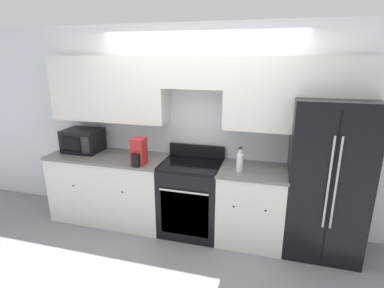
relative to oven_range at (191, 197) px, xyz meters
name	(u,v)px	position (x,y,z in m)	size (l,w,h in m)	color
ground_plane	(185,243)	(0.01, -0.31, -0.47)	(12.00, 12.00, 0.00)	gray
wall_back	(198,112)	(0.01, 0.27, 1.05)	(8.00, 0.39, 2.60)	silver
lower_cabinets_left	(111,187)	(-1.16, 0.00, 0.00)	(1.60, 0.64, 0.93)	silver
lower_cabinets_right	(251,205)	(0.76, 0.00, 0.00)	(0.80, 0.64, 0.93)	silver
oven_range	(191,197)	(0.00, 0.00, 0.00)	(0.74, 0.65, 1.09)	black
refrigerator	(325,177)	(1.55, 0.07, 0.42)	(0.82, 0.79, 1.79)	black
microwave	(83,140)	(-1.57, 0.07, 0.62)	(0.49, 0.39, 0.31)	black
bottle	(240,162)	(0.61, -0.12, 0.58)	(0.08, 0.08, 0.30)	silver
coffee_maker	(138,153)	(-0.60, -0.21, 0.61)	(0.16, 0.24, 0.33)	#B22323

